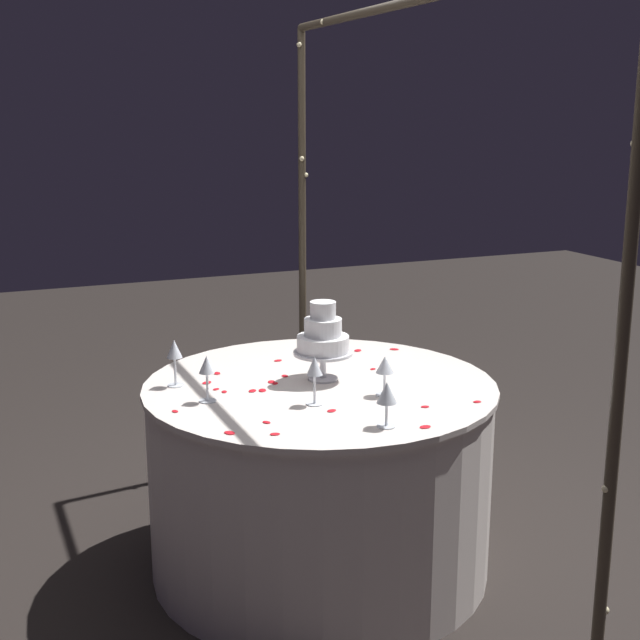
{
  "coord_description": "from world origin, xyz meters",
  "views": [
    {
      "loc": [
        2.77,
        -1.19,
        1.69
      ],
      "look_at": [
        0.0,
        0.0,
        0.97
      ],
      "focal_mm": 48.43,
      "sensor_mm": 36.0,
      "label": 1
    }
  ],
  "objects_px": {
    "main_table": "(320,476)",
    "wine_glass_0": "(319,318)",
    "wine_glass_4": "(387,394)",
    "decorative_arch": "(416,196)",
    "wine_glass_5": "(315,369)",
    "wine_glass_2": "(174,352)",
    "wine_glass_3": "(385,367)",
    "wine_glass_1": "(207,368)",
    "tiered_cake": "(323,337)"
  },
  "relations": [
    {
      "from": "main_table",
      "to": "wine_glass_0",
      "type": "relative_size",
      "value": 8.31
    },
    {
      "from": "wine_glass_0",
      "to": "wine_glass_4",
      "type": "relative_size",
      "value": 1.05
    },
    {
      "from": "decorative_arch",
      "to": "wine_glass_5",
      "type": "height_order",
      "value": "decorative_arch"
    },
    {
      "from": "wine_glass_2",
      "to": "wine_glass_4",
      "type": "relative_size",
      "value": 1.17
    },
    {
      "from": "main_table",
      "to": "wine_glass_3",
      "type": "distance_m",
      "value": 0.54
    },
    {
      "from": "wine_glass_1",
      "to": "tiered_cake",
      "type": "bearing_deg",
      "value": 98.91
    },
    {
      "from": "main_table",
      "to": "wine_glass_4",
      "type": "xyz_separation_m",
      "value": [
        0.5,
        0.01,
        0.47
      ]
    },
    {
      "from": "wine_glass_1",
      "to": "wine_glass_2",
      "type": "distance_m",
      "value": 0.22
    },
    {
      "from": "tiered_cake",
      "to": "wine_glass_1",
      "type": "distance_m",
      "value": 0.47
    },
    {
      "from": "decorative_arch",
      "to": "main_table",
      "type": "bearing_deg",
      "value": -90.2
    },
    {
      "from": "wine_glass_0",
      "to": "main_table",
      "type": "bearing_deg",
      "value": -23.03
    },
    {
      "from": "wine_glass_1",
      "to": "wine_glass_3",
      "type": "height_order",
      "value": "wine_glass_1"
    },
    {
      "from": "decorative_arch",
      "to": "wine_glass_2",
      "type": "xyz_separation_m",
      "value": [
        -0.18,
        -0.87,
        -0.54
      ]
    },
    {
      "from": "main_table",
      "to": "wine_glass_0",
      "type": "height_order",
      "value": "wine_glass_0"
    },
    {
      "from": "main_table",
      "to": "tiered_cake",
      "type": "height_order",
      "value": "tiered_cake"
    },
    {
      "from": "main_table",
      "to": "wine_glass_4",
      "type": "relative_size",
      "value": 8.75
    },
    {
      "from": "wine_glass_1",
      "to": "wine_glass_2",
      "type": "bearing_deg",
      "value": -164.8
    },
    {
      "from": "wine_glass_1",
      "to": "wine_glass_5",
      "type": "bearing_deg",
      "value": 62.03
    },
    {
      "from": "wine_glass_2",
      "to": "wine_glass_3",
      "type": "relative_size",
      "value": 1.21
    },
    {
      "from": "wine_glass_0",
      "to": "wine_glass_1",
      "type": "xyz_separation_m",
      "value": [
        0.54,
        -0.65,
        0.01
      ]
    },
    {
      "from": "tiered_cake",
      "to": "wine_glass_2",
      "type": "relative_size",
      "value": 1.72
    },
    {
      "from": "decorative_arch",
      "to": "tiered_cake",
      "type": "height_order",
      "value": "decorative_arch"
    },
    {
      "from": "main_table",
      "to": "wine_glass_2",
      "type": "xyz_separation_m",
      "value": [
        -0.18,
        -0.49,
        0.49
      ]
    },
    {
      "from": "wine_glass_1",
      "to": "wine_glass_5",
      "type": "distance_m",
      "value": 0.37
    },
    {
      "from": "tiered_cake",
      "to": "wine_glass_5",
      "type": "distance_m",
      "value": 0.28
    },
    {
      "from": "decorative_arch",
      "to": "wine_glass_3",
      "type": "relative_size",
      "value": 15.86
    },
    {
      "from": "wine_glass_0",
      "to": "wine_glass_2",
      "type": "bearing_deg",
      "value": -65.29
    },
    {
      "from": "decorative_arch",
      "to": "wine_glass_5",
      "type": "bearing_deg",
      "value": -67.01
    },
    {
      "from": "wine_glass_1",
      "to": "wine_glass_3",
      "type": "bearing_deg",
      "value": 72.86
    },
    {
      "from": "wine_glass_2",
      "to": "wine_glass_4",
      "type": "height_order",
      "value": "wine_glass_2"
    },
    {
      "from": "wine_glass_0",
      "to": "wine_glass_1",
      "type": "bearing_deg",
      "value": -50.23
    },
    {
      "from": "wine_glass_1",
      "to": "wine_glass_5",
      "type": "height_order",
      "value": "wine_glass_5"
    },
    {
      "from": "tiered_cake",
      "to": "wine_glass_3",
      "type": "height_order",
      "value": "tiered_cake"
    },
    {
      "from": "wine_glass_5",
      "to": "wine_glass_1",
      "type": "bearing_deg",
      "value": -117.97
    },
    {
      "from": "wine_glass_0",
      "to": "decorative_arch",
      "type": "bearing_deg",
      "value": 18.06
    },
    {
      "from": "main_table",
      "to": "wine_glass_2",
      "type": "relative_size",
      "value": 7.49
    },
    {
      "from": "wine_glass_0",
      "to": "wine_glass_3",
      "type": "distance_m",
      "value": 0.72
    },
    {
      "from": "wine_glass_0",
      "to": "wine_glass_1",
      "type": "height_order",
      "value": "wine_glass_1"
    },
    {
      "from": "decorative_arch",
      "to": "wine_glass_4",
      "type": "xyz_separation_m",
      "value": [
        0.5,
        -0.37,
        -0.56
      ]
    },
    {
      "from": "wine_glass_3",
      "to": "wine_glass_4",
      "type": "height_order",
      "value": "wine_glass_4"
    },
    {
      "from": "decorative_arch",
      "to": "wine_glass_0",
      "type": "height_order",
      "value": "decorative_arch"
    },
    {
      "from": "wine_glass_1",
      "to": "wine_glass_4",
      "type": "height_order",
      "value": "wine_glass_1"
    },
    {
      "from": "decorative_arch",
      "to": "wine_glass_0",
      "type": "bearing_deg",
      "value": -161.94
    },
    {
      "from": "main_table",
      "to": "wine_glass_5",
      "type": "height_order",
      "value": "wine_glass_5"
    },
    {
      "from": "decorative_arch",
      "to": "wine_glass_3",
      "type": "distance_m",
      "value": 0.65
    },
    {
      "from": "decorative_arch",
      "to": "main_table",
      "type": "relative_size",
      "value": 1.75
    },
    {
      "from": "tiered_cake",
      "to": "wine_glass_3",
      "type": "relative_size",
      "value": 2.08
    },
    {
      "from": "decorative_arch",
      "to": "wine_glass_2",
      "type": "height_order",
      "value": "decorative_arch"
    },
    {
      "from": "wine_glass_0",
      "to": "wine_glass_4",
      "type": "distance_m",
      "value": 1.02
    },
    {
      "from": "main_table",
      "to": "wine_glass_3",
      "type": "bearing_deg",
      "value": 34.95
    }
  ]
}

